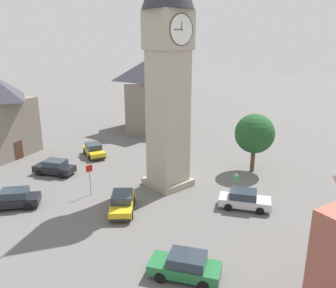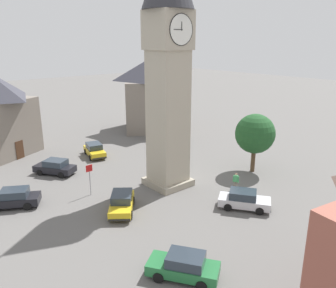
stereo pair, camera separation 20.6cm
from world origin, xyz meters
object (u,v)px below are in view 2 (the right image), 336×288
at_px(car_white_side, 14,198).
at_px(car_green_alley, 55,167).
at_px(car_red_corner, 184,266).
at_px(car_black_far, 122,202).
at_px(pedestrian, 236,180).
at_px(tree, 255,134).
at_px(car_blue_kerb, 244,200).
at_px(clock_tower, 168,42).
at_px(road_sign, 90,175).
at_px(car_silver_kerb, 94,150).
at_px(building_terrace_right, 152,93).

height_order(car_white_side, car_green_alley, same).
distance_m(car_red_corner, car_black_far, 9.20).
height_order(pedestrian, tree, tree).
bearing_deg(tree, car_blue_kerb, 31.85).
distance_m(clock_tower, car_red_corner, 18.05).
bearing_deg(car_blue_kerb, clock_tower, -78.11).
xyz_separation_m(tree, road_sign, (15.61, -5.77, -2.14)).
xyz_separation_m(car_red_corner, car_black_far, (-1.66, -9.05, 0.00)).
bearing_deg(car_blue_kerb, pedestrian, -130.34).
bearing_deg(car_green_alley, car_black_far, 94.43).
bearing_deg(pedestrian, clock_tower, -51.62).
bearing_deg(car_white_side, road_sign, 161.06).
relative_size(clock_tower, car_silver_kerb, 5.03).
distance_m(car_silver_kerb, building_terrace_right, 14.93).
height_order(car_green_alley, pedestrian, pedestrian).
relative_size(car_white_side, tree, 0.73).
relative_size(tree, building_terrace_right, 0.54).
xyz_separation_m(clock_tower, car_red_corner, (7.87, 10.69, -12.23)).
height_order(clock_tower, car_red_corner, clock_tower).
bearing_deg(road_sign, pedestrian, 144.14).
bearing_deg(building_terrace_right, car_green_alley, 23.20).
xyz_separation_m(car_white_side, pedestrian, (-16.44, 9.65, 0.25)).
relative_size(car_white_side, road_sign, 1.58).
xyz_separation_m(clock_tower, car_black_far, (6.21, 1.64, -12.23)).
xyz_separation_m(car_silver_kerb, tree, (-10.20, 14.99, 3.28)).
bearing_deg(car_black_far, car_silver_kerb, -110.11).
xyz_separation_m(car_blue_kerb, building_terrace_right, (-10.15, -25.17, 4.73)).
bearing_deg(car_silver_kerb, car_red_corner, 73.67).
bearing_deg(road_sign, tree, 159.70).
bearing_deg(tree, clock_tower, -18.90).
relative_size(car_black_far, building_terrace_right, 0.38).
distance_m(clock_tower, tree, 13.03).
bearing_deg(car_blue_kerb, building_terrace_right, -111.96).
height_order(car_blue_kerb, car_silver_kerb, same).
xyz_separation_m(car_silver_kerb, car_green_alley, (5.82, 2.45, 0.00)).
height_order(clock_tower, car_black_far, clock_tower).
xyz_separation_m(car_blue_kerb, car_white_side, (14.15, -12.36, 0.00)).
xyz_separation_m(car_red_corner, building_terrace_right, (-19.62, -28.23, 4.73)).
relative_size(pedestrian, tree, 0.28).
bearing_deg(car_silver_kerb, car_green_alley, 22.81).
height_order(clock_tower, car_silver_kerb, clock_tower).
xyz_separation_m(car_white_side, road_sign, (-5.88, 2.02, 1.14)).
xyz_separation_m(car_green_alley, road_sign, (-0.41, 6.76, 1.14)).
height_order(car_red_corner, tree, tree).
distance_m(car_blue_kerb, car_white_side, 18.78).
bearing_deg(road_sign, car_black_far, 95.95).
relative_size(car_blue_kerb, tree, 0.72).
relative_size(car_blue_kerb, car_black_far, 1.02).
bearing_deg(car_silver_kerb, tree, 124.23).
height_order(car_red_corner, pedestrian, pedestrian).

